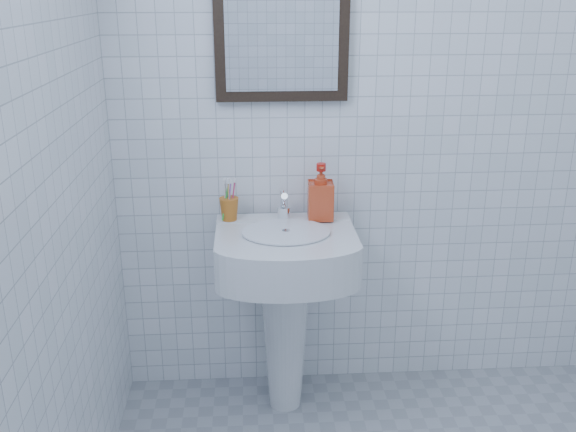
{
  "coord_description": "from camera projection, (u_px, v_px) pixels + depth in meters",
  "views": [
    {
      "loc": [
        -0.57,
        -1.27,
        1.65
      ],
      "look_at": [
        -0.43,
        0.86,
        0.89
      ],
      "focal_mm": 40.0,
      "sensor_mm": 36.0,
      "label": 1
    }
  ],
  "objects": [
    {
      "name": "wall_back",
      "position": [
        393.0,
        96.0,
        2.49
      ],
      "size": [
        2.2,
        0.02,
        2.5
      ],
      "primitive_type": "cube",
      "color": "white",
      "rests_on": "ground"
    },
    {
      "name": "soap_dispenser",
      "position": [
        321.0,
        192.0,
        2.47
      ],
      "size": [
        0.1,
        0.1,
        0.22
      ],
      "primitive_type": "imported",
      "rotation": [
        0.0,
        0.0,
        -0.05
      ],
      "color": "red",
      "rests_on": "washbasin"
    },
    {
      "name": "washbasin",
      "position": [
        285.0,
        289.0,
        2.5
      ],
      "size": [
        0.52,
        0.38,
        0.8
      ],
      "color": "white",
      "rests_on": "ground"
    },
    {
      "name": "wall_mirror",
      "position": [
        282.0,
        16.0,
        2.34
      ],
      "size": [
        0.5,
        0.04,
        0.62
      ],
      "color": "black",
      "rests_on": "wall_back"
    },
    {
      "name": "toothbrush_cup",
      "position": [
        229.0,
        209.0,
        2.48
      ],
      "size": [
        0.09,
        0.09,
        0.09
      ],
      "primitive_type": null,
      "rotation": [
        0.0,
        0.0,
        -0.32
      ],
      "color": "#BF651D",
      "rests_on": "washbasin"
    },
    {
      "name": "faucet",
      "position": [
        284.0,
        208.0,
        2.48
      ],
      "size": [
        0.05,
        0.11,
        0.12
      ],
      "color": "white",
      "rests_on": "washbasin"
    }
  ]
}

